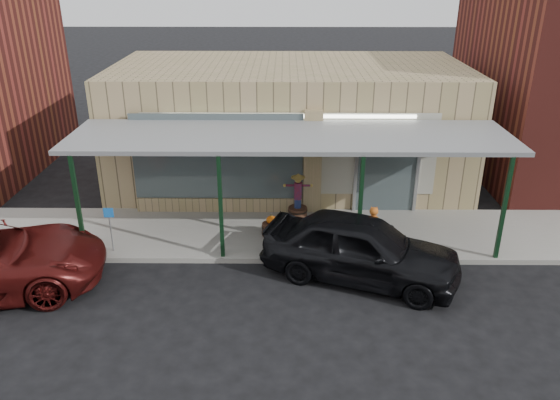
{
  "coord_description": "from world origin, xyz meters",
  "views": [
    {
      "loc": [
        -0.14,
        -10.66,
        7.4
      ],
      "look_at": [
        -0.27,
        2.6,
        1.6
      ],
      "focal_mm": 35.0,
      "sensor_mm": 36.0,
      "label": 1
    }
  ],
  "objects_px": {
    "handicap_sign": "(110,224)",
    "barrel_scarecrow": "(298,204)",
    "parked_sedan": "(361,248)",
    "barrel_pumpkin": "(271,228)"
  },
  "relations": [
    {
      "from": "barrel_scarecrow",
      "to": "parked_sedan",
      "type": "distance_m",
      "value": 3.47
    },
    {
      "from": "parked_sedan",
      "to": "handicap_sign",
      "type": "bearing_deg",
      "value": 101.66
    },
    {
      "from": "barrel_pumpkin",
      "to": "parked_sedan",
      "type": "height_order",
      "value": "parked_sedan"
    },
    {
      "from": "barrel_pumpkin",
      "to": "parked_sedan",
      "type": "bearing_deg",
      "value": -41.65
    },
    {
      "from": "barrel_scarecrow",
      "to": "barrel_pumpkin",
      "type": "height_order",
      "value": "barrel_scarecrow"
    },
    {
      "from": "barrel_scarecrow",
      "to": "parked_sedan",
      "type": "height_order",
      "value": "parked_sedan"
    },
    {
      "from": "barrel_pumpkin",
      "to": "handicap_sign",
      "type": "xyz_separation_m",
      "value": [
        -4.3,
        -0.99,
        0.6
      ]
    },
    {
      "from": "handicap_sign",
      "to": "barrel_scarecrow",
      "type": "bearing_deg",
      "value": 21.18
    },
    {
      "from": "barrel_scarecrow",
      "to": "handicap_sign",
      "type": "relative_size",
      "value": 1.16
    },
    {
      "from": "barrel_scarecrow",
      "to": "handicap_sign",
      "type": "bearing_deg",
      "value": -179.13
    }
  ]
}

